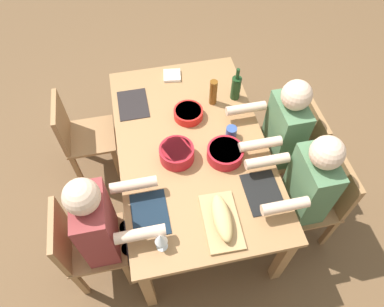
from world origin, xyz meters
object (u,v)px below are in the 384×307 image
diner_near_left (303,188)px  serving_bowl_greens (188,113)px  bread_loaf (222,218)px  cutting_board (221,221)px  napkin_stack (172,76)px  diner_far_left (104,226)px  serving_bowl_salad (225,153)px  serving_bowl_pasta (177,153)px  chair_near_center (295,146)px  chair_far_left (83,244)px  dining_table (192,151)px  chair_near_left (319,198)px  beer_bottle (213,92)px  chair_far_right (80,135)px  wine_bottle (236,87)px  wine_glass (161,239)px  cup_near_center (231,132)px  diner_near_center (279,133)px

diner_near_left → serving_bowl_greens: 1.00m
bread_loaf → cutting_board: bearing=0.0°
diner_near_left → napkin_stack: 1.41m
diner_far_left → serving_bowl_salad: 0.94m
serving_bowl_pasta → serving_bowl_salad: 0.34m
chair_near_center → bread_loaf: same height
chair_far_left → bread_loaf: same height
dining_table → chair_near_left: bearing=-119.5°
serving_bowl_greens → diner_far_left: bearing=137.1°
diner_near_left → beer_bottle: 0.98m
dining_table → serving_bowl_salad: (-0.15, -0.20, 0.13)m
chair_near_left → beer_bottle: (0.86, 0.61, 0.37)m
chair_far_right → dining_table: bearing=-119.5°
serving_bowl_pasta → bread_loaf: same height
wine_bottle → serving_bowl_salad: bearing=157.4°
chair_far_left → diner_far_left: 0.28m
chair_near_center → diner_near_left: bearing=159.3°
wine_glass → cup_near_center: bearing=-40.7°
cutting_board → bread_loaf: bearing=0.0°
beer_bottle → napkin_stack: 0.46m
serving_bowl_pasta → cup_near_center: serving_bowl_pasta is taller
chair_near_left → wine_glass: 1.27m
serving_bowl_salad → cup_near_center: bearing=-28.2°
diner_near_center → serving_bowl_salad: (-0.15, 0.47, 0.09)m
serving_bowl_greens → chair_far_right: bearing=76.4°
chair_near_left → diner_near_left: diner_near_left is taller
wine_glass → serving_bowl_pasta: bearing=-18.3°
serving_bowl_greens → beer_bottle: 0.25m
diner_far_left → diner_near_left: 1.35m
chair_near_center → chair_far_right: (0.48, 1.71, 0.00)m
diner_far_left → diner_near_left: same height
chair_far_left → diner_near_center: bearing=-72.4°
chair_near_center → serving_bowl_pasta: bearing=95.4°
dining_table → chair_near_center: chair_near_center is taller
dining_table → beer_bottle: 0.49m
cutting_board → chair_far_right: bearing=39.2°
diner_near_left → serving_bowl_salad: (0.33, 0.47, 0.09)m
diner_far_left → serving_bowl_pasta: 0.68m
diner_near_center → napkin_stack: size_ratio=8.57×
diner_near_center → cutting_board: diner_near_center is taller
diner_far_left → chair_near_center: bearing=-72.4°
bread_loaf → chair_far_left: bearing=80.8°
chair_far_left → cutting_board: (-0.15, -0.91, 0.27)m
chair_near_center → beer_bottle: size_ratio=3.86×
serving_bowl_salad → wine_bottle: size_ratio=0.88×
serving_bowl_salad → bread_loaf: size_ratio=0.80×
cutting_board → beer_bottle: size_ratio=1.82×
chair_far_left → beer_bottle: size_ratio=3.86×
chair_near_center → diner_far_left: bearing=107.6°
diner_far_left → chair_near_left: 1.55m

